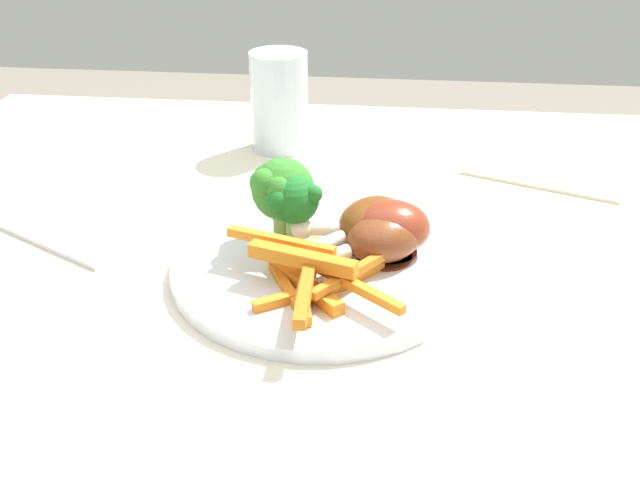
{
  "coord_description": "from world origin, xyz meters",
  "views": [
    {
      "loc": [
        -0.09,
        0.57,
        1.05
      ],
      "look_at": [
        -0.04,
        0.03,
        0.75
      ],
      "focal_mm": 40.76,
      "sensor_mm": 36.0,
      "label": 1
    }
  ],
  "objects_px": {
    "broccoli_floret_middle": "(278,190)",
    "chicken_drumstick_far": "(371,223)",
    "fork": "(33,236)",
    "broccoli_floret_front": "(293,200)",
    "dinner_plate": "(320,266)",
    "water_glass": "(279,101)",
    "carrot_fries_pile": "(311,276)",
    "chicken_drumstick_near": "(380,239)",
    "dining_table": "(286,350)",
    "chicken_drumstick_extra": "(385,228)"
  },
  "relations": [
    {
      "from": "broccoli_floret_middle",
      "to": "chicken_drumstick_extra",
      "type": "xyz_separation_m",
      "value": [
        -0.09,
        0.01,
        -0.02
      ]
    },
    {
      "from": "dining_table",
      "to": "chicken_drumstick_far",
      "type": "bearing_deg",
      "value": -179.73
    },
    {
      "from": "broccoli_floret_middle",
      "to": "fork",
      "type": "bearing_deg",
      "value": 0.89
    },
    {
      "from": "carrot_fries_pile",
      "to": "chicken_drumstick_near",
      "type": "xyz_separation_m",
      "value": [
        -0.05,
        -0.06,
        0.01
      ]
    },
    {
      "from": "carrot_fries_pile",
      "to": "chicken_drumstick_far",
      "type": "bearing_deg",
      "value": -118.12
    },
    {
      "from": "fork",
      "to": "broccoli_floret_front",
      "type": "bearing_deg",
      "value": 26.06
    },
    {
      "from": "dinner_plate",
      "to": "broccoli_floret_front",
      "type": "relative_size",
      "value": 3.77
    },
    {
      "from": "dinner_plate",
      "to": "carrot_fries_pile",
      "type": "relative_size",
      "value": 1.7
    },
    {
      "from": "chicken_drumstick_far",
      "to": "fork",
      "type": "distance_m",
      "value": 0.32
    },
    {
      "from": "broccoli_floret_middle",
      "to": "chicken_drumstick_extra",
      "type": "relative_size",
      "value": 0.62
    },
    {
      "from": "chicken_drumstick_near",
      "to": "chicken_drumstick_far",
      "type": "distance_m",
      "value": 0.02
    },
    {
      "from": "broccoli_floret_middle",
      "to": "fork",
      "type": "distance_m",
      "value": 0.24
    },
    {
      "from": "dining_table",
      "to": "chicken_drumstick_near",
      "type": "relative_size",
      "value": 8.38
    },
    {
      "from": "dinner_plate",
      "to": "fork",
      "type": "height_order",
      "value": "dinner_plate"
    },
    {
      "from": "broccoli_floret_front",
      "to": "chicken_drumstick_extra",
      "type": "distance_m",
      "value": 0.08
    },
    {
      "from": "dinner_plate",
      "to": "chicken_drumstick_extra",
      "type": "height_order",
      "value": "chicken_drumstick_extra"
    },
    {
      "from": "broccoli_floret_middle",
      "to": "water_glass",
      "type": "height_order",
      "value": "water_glass"
    },
    {
      "from": "chicken_drumstick_far",
      "to": "chicken_drumstick_extra",
      "type": "distance_m",
      "value": 0.02
    },
    {
      "from": "dinner_plate",
      "to": "carrot_fries_pile",
      "type": "bearing_deg",
      "value": 88.03
    },
    {
      "from": "dinner_plate",
      "to": "water_glass",
      "type": "distance_m",
      "value": 0.3
    },
    {
      "from": "dinner_plate",
      "to": "broccoli_floret_middle",
      "type": "distance_m",
      "value": 0.08
    },
    {
      "from": "broccoli_floret_middle",
      "to": "chicken_drumstick_far",
      "type": "distance_m",
      "value": 0.09
    },
    {
      "from": "carrot_fries_pile",
      "to": "water_glass",
      "type": "xyz_separation_m",
      "value": [
        0.08,
        -0.33,
        0.03
      ]
    },
    {
      "from": "water_glass",
      "to": "chicken_drumstick_far",
      "type": "bearing_deg",
      "value": 115.38
    },
    {
      "from": "fork",
      "to": "water_glass",
      "type": "height_order",
      "value": "water_glass"
    },
    {
      "from": "dining_table",
      "to": "broccoli_floret_middle",
      "type": "relative_size",
      "value": 12.36
    },
    {
      "from": "carrot_fries_pile",
      "to": "chicken_drumstick_extra",
      "type": "bearing_deg",
      "value": -127.69
    },
    {
      "from": "broccoli_floret_front",
      "to": "chicken_drumstick_near",
      "type": "bearing_deg",
      "value": 169.69
    },
    {
      "from": "chicken_drumstick_near",
      "to": "water_glass",
      "type": "distance_m",
      "value": 0.31
    },
    {
      "from": "broccoli_floret_front",
      "to": "chicken_drumstick_extra",
      "type": "height_order",
      "value": "broccoli_floret_front"
    },
    {
      "from": "broccoli_floret_middle",
      "to": "chicken_drumstick_extra",
      "type": "height_order",
      "value": "broccoli_floret_middle"
    },
    {
      "from": "chicken_drumstick_near",
      "to": "chicken_drumstick_far",
      "type": "relative_size",
      "value": 1.06
    },
    {
      "from": "carrot_fries_pile",
      "to": "broccoli_floret_front",
      "type": "bearing_deg",
      "value": -71.39
    },
    {
      "from": "broccoli_floret_middle",
      "to": "chicken_drumstick_far",
      "type": "bearing_deg",
      "value": 176.49
    },
    {
      "from": "dining_table",
      "to": "carrot_fries_pile",
      "type": "xyz_separation_m",
      "value": [
        -0.04,
        0.08,
        0.14
      ]
    },
    {
      "from": "dining_table",
      "to": "chicken_drumstick_extra",
      "type": "bearing_deg",
      "value": 174.47
    },
    {
      "from": "fork",
      "to": "water_glass",
      "type": "relative_size",
      "value": 1.63
    },
    {
      "from": "carrot_fries_pile",
      "to": "chicken_drumstick_near",
      "type": "bearing_deg",
      "value": -131.97
    },
    {
      "from": "carrot_fries_pile",
      "to": "chicken_drumstick_near",
      "type": "height_order",
      "value": "chicken_drumstick_near"
    },
    {
      "from": "chicken_drumstick_extra",
      "to": "carrot_fries_pile",
      "type": "bearing_deg",
      "value": 52.31
    },
    {
      "from": "chicken_drumstick_far",
      "to": "chicken_drumstick_extra",
      "type": "xyz_separation_m",
      "value": [
        -0.01,
        0.01,
        0.0
      ]
    },
    {
      "from": "chicken_drumstick_extra",
      "to": "dining_table",
      "type": "bearing_deg",
      "value": -5.53
    },
    {
      "from": "broccoli_floret_front",
      "to": "dinner_plate",
      "type": "bearing_deg",
      "value": 139.94
    },
    {
      "from": "dining_table",
      "to": "dinner_plate",
      "type": "distance_m",
      "value": 0.13
    },
    {
      "from": "carrot_fries_pile",
      "to": "fork",
      "type": "relative_size",
      "value": 0.79
    },
    {
      "from": "dining_table",
      "to": "chicken_drumstick_near",
      "type": "distance_m",
      "value": 0.17
    },
    {
      "from": "dining_table",
      "to": "fork",
      "type": "relative_size",
      "value": 4.95
    },
    {
      "from": "chicken_drumstick_far",
      "to": "chicken_drumstick_extra",
      "type": "bearing_deg",
      "value": 143.29
    },
    {
      "from": "dining_table",
      "to": "broccoli_floret_middle",
      "type": "bearing_deg",
      "value": -54.1
    },
    {
      "from": "chicken_drumstick_far",
      "to": "chicken_drumstick_near",
      "type": "bearing_deg",
      "value": 111.47
    }
  ]
}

